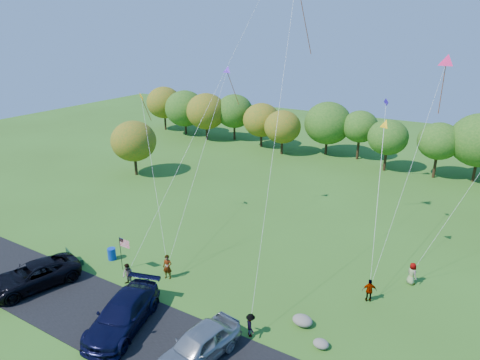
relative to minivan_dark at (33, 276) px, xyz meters
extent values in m
plane|color=#335F1B|center=(10.62, 4.23, -0.94)|extent=(140.00, 140.00, 0.00)
cube|color=black|center=(10.62, 0.23, -0.91)|extent=(44.00, 6.00, 0.06)
cylinder|color=#3A2815|center=(-24.21, 42.18, 0.26)|extent=(0.36, 0.36, 2.41)
ellipsoid|color=#1D5316|center=(-24.21, 42.18, 3.48)|extent=(6.20, 6.20, 5.58)
cylinder|color=#3A2815|center=(-18.69, 40.50, 0.20)|extent=(0.36, 0.36, 2.29)
ellipsoid|color=#346318|center=(-18.69, 40.50, 3.66)|extent=(7.13, 7.13, 6.42)
cylinder|color=#3A2815|center=(-14.58, 43.77, 0.45)|extent=(0.36, 0.36, 2.79)
ellipsoid|color=#1D5316|center=(-14.58, 43.77, 3.50)|extent=(5.11, 5.11, 4.60)
cylinder|color=#3A2815|center=(-8.79, 40.29, 0.51)|extent=(0.36, 0.36, 2.90)
ellipsoid|color=#346318|center=(-8.79, 40.29, 3.88)|extent=(5.91, 5.91, 5.32)
cylinder|color=#3A2815|center=(-3.81, 41.36, 0.26)|extent=(0.36, 0.36, 2.40)
ellipsoid|color=#346318|center=(-3.81, 41.36, 3.57)|extent=(6.51, 6.51, 5.86)
cylinder|color=#3A2815|center=(1.21, 43.18, 0.42)|extent=(0.36, 0.36, 2.74)
ellipsoid|color=#346318|center=(1.21, 43.18, 3.39)|extent=(4.91, 4.91, 4.42)
cylinder|color=#3A2815|center=(6.22, 40.41, 0.45)|extent=(0.36, 0.36, 2.79)
ellipsoid|color=#1D5316|center=(6.22, 40.41, 4.16)|extent=(7.13, 7.13, 6.42)
cylinder|color=#3A2815|center=(10.90, 41.04, 0.53)|extent=(0.36, 0.36, 2.95)
ellipsoid|color=#346318|center=(10.90, 41.04, 4.33)|extent=(7.14, 7.14, 6.43)
cylinder|color=#3A2815|center=(14.97, 40.61, 0.31)|extent=(0.36, 0.36, 2.52)
ellipsoid|color=#1D5316|center=(14.97, 40.61, 3.53)|extent=(6.01, 6.01, 5.41)
cylinder|color=#3A2815|center=(20.54, 43.27, 0.33)|extent=(0.36, 0.36, 2.54)
ellipsoid|color=#1D5316|center=(20.54, 43.27, 3.81)|extent=(6.82, 6.82, 6.14)
cylinder|color=#3A2815|center=(25.49, 41.20, 0.33)|extent=(0.36, 0.36, 2.55)
ellipsoid|color=#346318|center=(25.49, 41.20, 3.43)|extent=(5.63, 5.63, 5.07)
cylinder|color=#3A2815|center=(-11.38, 22.23, 0.36)|extent=(0.36, 0.36, 2.60)
ellipsoid|color=#346318|center=(-11.38, 22.23, 3.48)|extent=(5.60, 5.60, 5.04)
imported|color=black|center=(0.00, 0.00, 0.00)|extent=(4.68, 6.95, 1.77)
imported|color=black|center=(8.83, 0.09, 0.07)|extent=(4.43, 7.10, 1.92)
imported|color=#969AA0|center=(14.52, 0.29, 0.07)|extent=(3.07, 5.89, 1.91)
imported|color=#4C4C59|center=(7.55, 5.89, 0.02)|extent=(0.81, 0.66, 1.93)
imported|color=#4C4C59|center=(5.69, 3.68, -0.07)|extent=(0.93, 0.77, 1.74)
imported|color=#4C4C59|center=(16.03, 3.57, -0.17)|extent=(1.11, 1.11, 1.54)
imported|color=#4C4C59|center=(21.29, 10.84, -0.10)|extent=(1.07, 0.79, 1.69)
imported|color=#4C4C59|center=(23.38, 14.56, -0.09)|extent=(0.99, 0.96, 1.71)
cube|color=#12311B|center=(-0.37, 3.68, -0.49)|extent=(1.90, 0.76, 0.07)
cube|color=#12311B|center=(-0.37, 3.48, -0.16)|extent=(1.88, 0.70, 0.60)
cube|color=#12311B|center=(-1.19, 3.68, -0.72)|extent=(0.24, 0.49, 0.46)
cube|color=#12311B|center=(0.45, 3.68, -0.72)|extent=(0.24, 0.49, 0.46)
cylinder|color=#0B31A7|center=(1.85, 5.68, -0.45)|extent=(0.66, 0.66, 0.98)
cylinder|color=black|center=(3.70, 4.99, 0.46)|extent=(0.05, 0.05, 2.82)
cube|color=red|center=(4.21, 4.99, 1.48)|extent=(1.01, 0.68, 0.02)
cube|color=navy|center=(3.90, 5.00, 1.68)|extent=(0.41, 0.02, 0.32)
ellipsoid|color=gray|center=(18.37, 6.14, -0.62)|extent=(1.32, 1.03, 0.66)
ellipsoid|color=gray|center=(20.11, 4.84, -0.70)|extent=(0.96, 0.80, 0.50)
cone|color=#5115D7|center=(5.64, 17.36, 13.28)|extent=(0.89, 0.50, 0.78)
cone|color=#FFB510|center=(19.97, 15.62, 10.37)|extent=(0.88, 0.68, 0.79)
cone|color=#DE0F57|center=(23.25, 16.22, 14.79)|extent=(1.19, 0.74, 0.99)
cube|color=#FFA815|center=(-0.05, 12.43, 11.18)|extent=(0.70, 0.43, 0.76)
cube|color=#2C11B1|center=(18.89, 20.33, 11.22)|extent=(0.48, 0.45, 0.62)
camera|label=1|loc=(26.53, -15.13, 17.02)|focal=32.00mm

